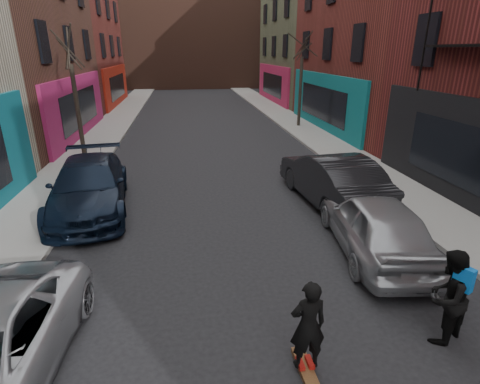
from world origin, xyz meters
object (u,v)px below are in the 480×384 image
object	(u,v)px
tree_left_far	(74,86)
skateboard	(305,367)
tree_right_far	(301,72)
skateboarder	(308,325)
parked_right_far	(375,224)
pedestrian	(447,297)
parked_right_end	(331,178)
parked_left_end	(89,186)

from	to	relation	value
tree_left_far	skateboard	world-z (taller)	tree_left_far
tree_right_far	skateboarder	size ratio (longest dim) A/B	4.33
parked_right_far	pedestrian	xyz separation A→B (m)	(-0.28, -3.09, 0.11)
tree_right_far	skateboarder	world-z (taller)	tree_right_far
parked_right_end	pedestrian	size ratio (longest dim) A/B	2.94
parked_right_end	skateboard	distance (m)	7.49
parked_right_end	skateboarder	size ratio (longest dim) A/B	3.32
pedestrian	skateboarder	bearing A→B (deg)	-19.56
tree_right_far	pedestrian	xyz separation A→B (m)	(-3.28, -19.47, -2.64)
skateboard	skateboarder	size ratio (longest dim) A/B	0.51
parked_left_end	skateboard	size ratio (longest dim) A/B	6.92
tree_right_far	skateboard	bearing A→B (deg)	-106.55
parked_right_end	skateboarder	distance (m)	7.45
parked_right_far	parked_right_end	xyz separation A→B (m)	(0.16, 3.38, 0.07)
tree_right_far	skateboarder	xyz separation A→B (m)	(-5.88, -19.79, -2.65)
skateboarder	pedestrian	bearing A→B (deg)	-173.55
tree_left_far	parked_right_end	world-z (taller)	tree_left_far
parked_right_far	tree_left_far	bearing A→B (deg)	-40.73
skateboard	parked_right_end	bearing A→B (deg)	65.14
parked_right_far	parked_left_end	bearing A→B (deg)	-19.96
tree_right_far	skateboard	xyz separation A→B (m)	(-5.88, -19.79, -3.48)
tree_right_far	parked_right_far	world-z (taller)	tree_right_far
skateboard	skateboarder	xyz separation A→B (m)	(0.00, 0.00, 0.83)
tree_left_far	tree_right_far	distance (m)	13.78
skateboard	skateboarder	distance (m)	0.83
parked_right_far	pedestrian	world-z (taller)	pedestrian
tree_right_far	parked_right_end	xyz separation A→B (m)	(-2.84, -13.00, -2.67)
parked_right_end	skateboarder	world-z (taller)	parked_right_end
tree_left_far	parked_right_end	size ratio (longest dim) A/B	1.25
tree_left_far	skateboard	xyz separation A→B (m)	(6.52, -13.79, -3.33)
tree_left_far	parked_left_end	world-z (taller)	tree_left_far
parked_left_end	parked_right_far	xyz separation A→B (m)	(7.72, -3.95, -0.02)
tree_left_far	pedestrian	bearing A→B (deg)	-55.89
tree_right_far	parked_right_end	world-z (taller)	tree_right_far
tree_right_far	parked_left_end	distance (m)	16.64
tree_right_far	tree_left_far	bearing A→B (deg)	-154.18
skateboard	pedestrian	world-z (taller)	pedestrian
tree_left_far	pedestrian	xyz separation A→B (m)	(9.12, -13.47, -2.49)
tree_right_far	parked_right_end	bearing A→B (deg)	-102.32
tree_left_far	parked_right_far	xyz separation A→B (m)	(9.40, -10.38, -2.60)
parked_left_end	skateboard	world-z (taller)	parked_left_end
parked_right_end	tree_right_far	bearing A→B (deg)	-107.23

